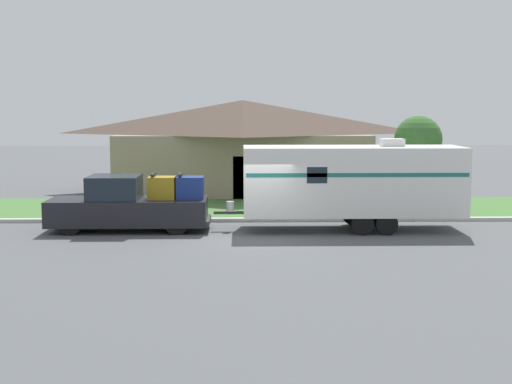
{
  "coord_description": "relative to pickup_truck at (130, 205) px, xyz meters",
  "views": [
    {
      "loc": [
        -0.57,
        -23.79,
        4.44
      ],
      "look_at": [
        0.01,
        1.78,
        1.4
      ],
      "focal_mm": 50.0,
      "sensor_mm": 36.0,
      "label": 1
    }
  ],
  "objects": [
    {
      "name": "ground_plane",
      "position": [
        4.54,
        -1.78,
        -0.92
      ],
      "size": [
        120.0,
        120.0,
        0.0
      ],
      "primitive_type": "plane",
      "color": "#515456"
    },
    {
      "name": "travel_trailer",
      "position": [
        8.05,
        -0.0,
        0.88
      ],
      "size": [
        8.97,
        2.5,
        3.32
      ],
      "color": "black",
      "rests_on": "ground_plane"
    },
    {
      "name": "curb_strip",
      "position": [
        4.54,
        1.97,
        -0.85
      ],
      "size": [
        80.0,
        0.3,
        0.14
      ],
      "color": "beige",
      "rests_on": "ground_plane"
    },
    {
      "name": "house_across_street",
      "position": [
        4.13,
        12.38,
        1.58
      ],
      "size": [
        13.82,
        7.96,
        4.83
      ],
      "color": "gray",
      "rests_on": "ground_plane"
    },
    {
      "name": "mailbox",
      "position": [
        5.26,
        2.98,
        0.02
      ],
      "size": [
        0.48,
        0.2,
        1.23
      ],
      "color": "brown",
      "rests_on": "ground_plane"
    },
    {
      "name": "pickup_truck",
      "position": [
        0.0,
        0.0,
        0.0
      ],
      "size": [
        5.79,
        2.08,
        2.08
      ],
      "color": "black",
      "rests_on": "ground_plane"
    },
    {
      "name": "lawn_strip",
      "position": [
        4.54,
        5.62,
        -0.91
      ],
      "size": [
        80.0,
        7.0,
        0.03
      ],
      "color": "#477538",
      "rests_on": "ground_plane"
    },
    {
      "name": "tree_in_yard",
      "position": [
        11.63,
        4.88,
        2.12
      ],
      "size": [
        2.04,
        2.04,
        4.1
      ],
      "color": "brown",
      "rests_on": "ground_plane"
    }
  ]
}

